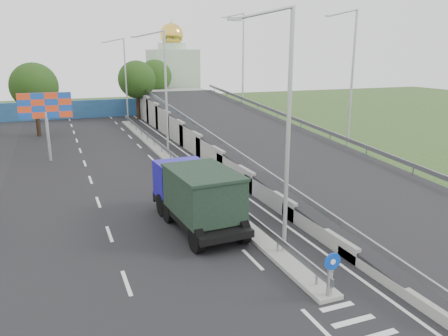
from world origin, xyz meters
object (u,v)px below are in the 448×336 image
lamp_post_near (284,123)px  lamp_post_mid (164,87)px  lamp_post_far (124,76)px  dump_truck (197,194)px  church (173,74)px  billboard (45,109)px  sign_bollard (331,274)px

lamp_post_near → lamp_post_mid: (0.00, 20.00, 0.00)m
lamp_post_far → dump_truck: lamp_post_far is taller
lamp_post_far → church: size_ratio=0.73×
lamp_post_mid → lamp_post_far: bearing=90.0°
billboard → dump_truck: billboard is taller
sign_bollard → lamp_post_near: bearing=88.4°
lamp_post_mid → billboard: 9.47m
lamp_post_near → dump_truck: 6.47m
sign_bollard → church: size_ratio=0.12×
sign_bollard → church: 58.84m
lamp_post_near → lamp_post_mid: same height
lamp_post_mid → lamp_post_near: bearing=-90.0°
church → dump_truck: bearing=-103.8°
lamp_post_far → dump_truck: size_ratio=1.39×
dump_truck → lamp_post_near: bearing=-66.1°
lamp_post_far → billboard: (-9.11, -18.00, -1.62)m
lamp_post_near → church: bearing=79.6°
lamp_post_far → lamp_post_mid: bearing=-90.0°
dump_truck → sign_bollard: bearing=-78.6°
billboard → lamp_post_far: bearing=63.2°
lamp_post_mid → lamp_post_far: same height
lamp_post_near → lamp_post_far: (0.00, 40.00, 0.00)m
sign_bollard → church: (10.00, 57.83, 4.28)m
lamp_post_mid → dump_truck: size_ratio=1.39×
lamp_post_far → billboard: bearing=-116.8°
lamp_post_mid → church: (9.89, 34.00, -0.50)m
billboard → lamp_post_near: bearing=-67.5°
sign_bollard → church: bearing=80.2°
lamp_post_mid → lamp_post_far: (0.00, 20.00, 0.00)m
dump_truck → lamp_post_far: bearing=82.7°
sign_bollard → lamp_post_mid: bearing=89.7°
sign_bollard → lamp_post_near: size_ratio=0.17×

